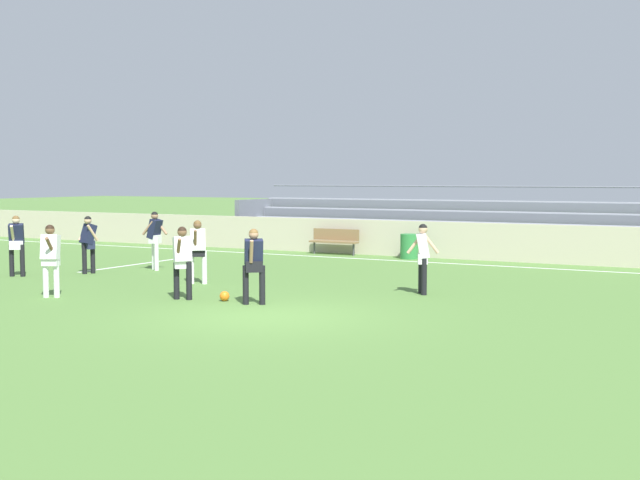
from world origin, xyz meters
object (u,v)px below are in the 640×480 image
object	(u,v)px
player_white_wide_right	(51,254)
soccer_ball	(225,296)
player_white_pressing_high	(198,246)
bleacher_stand	(459,225)
player_dark_trailing_run	(155,235)
player_dark_challenging	(16,240)
trash_bin	(409,246)
player_white_on_ball	(423,253)
player_dark_overlapping	(88,240)
player_dark_wide_left	(254,260)
player_white_dropping_back	(182,256)
bench_near_bin	(335,239)

from	to	relation	value
player_white_wide_right	soccer_ball	bearing A→B (deg)	20.81
player_white_pressing_high	soccer_ball	size ratio (longest dim) A/B	7.40
bleacher_stand	player_dark_trailing_run	size ratio (longest dim) A/B	10.17
bleacher_stand	player_dark_challenging	distance (m)	15.00
trash_bin	player_white_on_ball	distance (m)	8.41
player_dark_overlapping	player_white_pressing_high	bearing A→B (deg)	-4.58
player_white_wide_right	player_white_on_ball	world-z (taller)	player_white_wide_right
bleacher_stand	player_dark_overlapping	xyz separation A→B (m)	(-7.11, -11.02, -0.04)
player_dark_wide_left	player_white_wide_right	distance (m)	4.78
player_dark_overlapping	player_dark_wide_left	bearing A→B (deg)	-19.21
trash_bin	player_white_dropping_back	bearing A→B (deg)	-94.62
player_white_pressing_high	player_dark_trailing_run	xyz separation A→B (m)	(-3.01, 1.93, 0.07)
bleacher_stand	player_dark_challenging	size ratio (longest dim) A/B	10.45
player_white_dropping_back	player_dark_challenging	bearing A→B (deg)	169.57
player_dark_wide_left	bleacher_stand	bearing A→B (deg)	90.42
trash_bin	player_dark_challenging	distance (m)	12.35
player_dark_overlapping	player_white_on_ball	size ratio (longest dim) A/B	0.99
bleacher_stand	player_white_on_ball	size ratio (longest dim) A/B	10.67
player_white_dropping_back	player_dark_wide_left	xyz separation A→B (m)	(1.78, 0.15, -0.00)
player_dark_overlapping	player_white_on_ball	world-z (taller)	player_white_on_ball
player_white_on_ball	player_white_wide_right	bearing A→B (deg)	-147.81
player_white_dropping_back	soccer_ball	distance (m)	1.30
player_white_pressing_high	soccer_ball	bearing A→B (deg)	-42.24
player_dark_trailing_run	bleacher_stand	bearing A→B (deg)	57.30
bench_near_bin	player_white_wide_right	distance (m)	12.35
player_white_pressing_high	player_white_on_ball	world-z (taller)	player_white_on_ball
bleacher_stand	bench_near_bin	world-z (taller)	bleacher_stand
bench_near_bin	trash_bin	xyz separation A→B (m)	(2.90, -0.16, -0.13)
bench_near_bin	trash_bin	bearing A→B (deg)	-3.19
bench_near_bin	player_dark_wide_left	size ratio (longest dim) A/B	1.11
player_white_on_ball	bench_near_bin	bearing A→B (deg)	129.29
player_dark_overlapping	player_white_wide_right	bearing A→B (deg)	-55.72
bleacher_stand	player_white_dropping_back	world-z (taller)	bleacher_stand
player_white_on_ball	player_dark_trailing_run	size ratio (longest dim) A/B	0.95
bench_near_bin	player_dark_trailing_run	bearing A→B (deg)	-108.87
player_dark_wide_left	player_white_pressing_high	distance (m)	3.82
bleacher_stand	player_white_wide_right	xyz separation A→B (m)	(-4.50, -14.86, -0.03)
bleacher_stand	trash_bin	xyz separation A→B (m)	(-0.80, -2.71, -0.59)
player_dark_challenging	soccer_ball	world-z (taller)	player_dark_challenging
player_white_dropping_back	player_dark_trailing_run	size ratio (longest dim) A/B	0.95
player_white_wide_right	player_white_on_ball	xyz separation A→B (m)	(7.17, 4.52, -0.01)
player_dark_challenging	player_dark_overlapping	distance (m)	1.90
bench_near_bin	player_white_on_ball	size ratio (longest dim) A/B	1.10
player_white_pressing_high	player_dark_overlapping	xyz separation A→B (m)	(-4.08, 0.33, 0.00)
trash_bin	player_dark_overlapping	world-z (taller)	player_dark_overlapping
player_dark_trailing_run	soccer_ball	xyz separation A→B (m)	(5.31, -4.01, -0.92)
player_dark_wide_left	player_white_on_ball	world-z (taller)	player_white_on_ball
trash_bin	player_dark_overlapping	size ratio (longest dim) A/B	0.51
player_white_dropping_back	player_dark_overlapping	world-z (taller)	player_dark_overlapping
player_dark_wide_left	player_white_pressing_high	size ratio (longest dim) A/B	1.00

